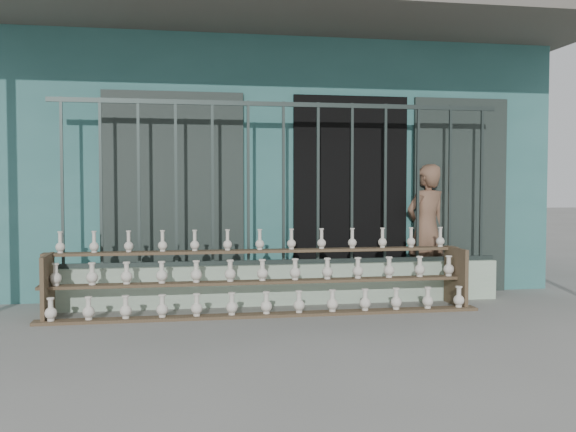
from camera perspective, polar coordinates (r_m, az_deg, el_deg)
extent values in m
plane|color=slate|center=(5.98, 1.64, -10.07)|extent=(60.00, 60.00, 0.00)
cube|color=#316765|center=(10.09, -3.17, 4.28)|extent=(7.00, 5.00, 3.20)
cube|color=black|center=(7.81, 5.50, 1.80)|extent=(1.40, 0.12, 2.40)
cube|color=black|center=(7.50, -10.10, 1.73)|extent=(1.60, 0.08, 2.40)
cube|color=black|center=(8.25, 15.00, 1.76)|extent=(1.20, 0.08, 2.40)
cube|color=#59544C|center=(7.25, -0.28, 17.31)|extent=(7.40, 2.00, 0.12)
cube|color=#A5BFA4|center=(7.20, -0.40, -6.06)|extent=(5.00, 0.20, 0.45)
cube|color=#283330|center=(7.12, -19.44, 2.78)|extent=(0.03, 0.03, 1.80)
cube|color=#283330|center=(7.06, -16.30, 2.82)|extent=(0.03, 0.03, 1.80)
cube|color=#283330|center=(7.03, -13.13, 2.86)|extent=(0.03, 0.03, 1.80)
cube|color=#283330|center=(7.02, -9.93, 2.89)|extent=(0.03, 0.03, 1.80)
cube|color=#283330|center=(7.03, -6.73, 2.91)|extent=(0.03, 0.03, 1.80)
cube|color=#283330|center=(7.06, -3.55, 2.93)|extent=(0.03, 0.03, 1.80)
cube|color=#283330|center=(7.11, -0.41, 2.93)|extent=(0.03, 0.03, 1.80)
cube|color=#283330|center=(7.19, 2.68, 2.92)|extent=(0.03, 0.03, 1.80)
cube|color=#283330|center=(7.28, 5.70, 2.91)|extent=(0.03, 0.03, 1.80)
cube|color=#283330|center=(7.39, 8.63, 2.89)|extent=(0.03, 0.03, 1.80)
cube|color=#283330|center=(7.52, 11.46, 2.86)|extent=(0.03, 0.03, 1.80)
cube|color=#283330|center=(7.67, 14.20, 2.83)|extent=(0.03, 0.03, 1.80)
cube|color=#283330|center=(7.84, 16.82, 2.79)|extent=(0.03, 0.03, 1.80)
cube|color=#283330|center=(7.17, -0.41, 9.90)|extent=(5.00, 0.04, 0.05)
cube|color=#283330|center=(7.16, -0.41, -4.09)|extent=(5.00, 0.04, 0.05)
cube|color=brown|center=(6.56, -1.97, -8.79)|extent=(4.50, 0.18, 0.03)
cube|color=brown|center=(6.75, -2.26, -5.88)|extent=(4.50, 0.18, 0.03)
cube|color=brown|center=(6.96, -2.53, -3.13)|extent=(4.50, 0.18, 0.03)
cube|color=brown|center=(6.82, -20.59, -5.92)|extent=(0.04, 0.55, 0.64)
cube|color=brown|center=(7.34, 14.69, -5.23)|extent=(0.04, 0.55, 0.64)
imported|color=brown|center=(7.99, 12.20, -1.16)|extent=(0.67, 0.56, 1.58)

